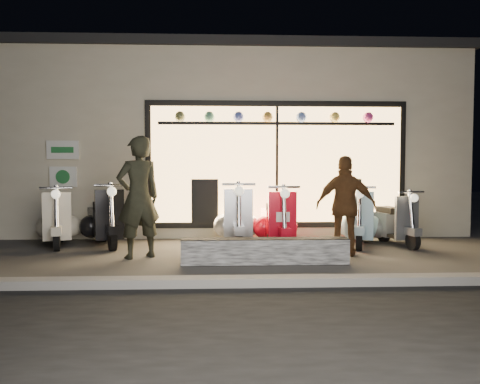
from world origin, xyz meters
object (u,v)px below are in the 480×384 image
object	(u,v)px
graffiti_barrier	(265,251)
scooter_silver	(237,220)
woman	(346,206)
scooter_red	(277,222)
man	(138,197)

from	to	relation	value
graffiti_barrier	scooter_silver	world-z (taller)	scooter_silver
graffiti_barrier	woman	distance (m)	1.69
graffiti_barrier	scooter_red	xyz separation A→B (m)	(0.39, 1.72, 0.25)
scooter_red	scooter_silver	bearing A→B (deg)	164.48
scooter_silver	woman	world-z (taller)	woman
scooter_silver	scooter_red	xyz separation A→B (m)	(0.76, -0.17, -0.02)
graffiti_barrier	woman	size ratio (longest dim) A/B	1.52
scooter_silver	scooter_red	distance (m)	0.78
scooter_silver	man	size ratio (longest dim) A/B	0.81
man	scooter_red	bearing A→B (deg)	174.83
scooter_silver	man	world-z (taller)	man
graffiti_barrier	man	xyz separation A→B (m)	(-2.03, 0.58, 0.80)
scooter_silver	man	bearing A→B (deg)	-142.31
scooter_silver	scooter_red	world-z (taller)	scooter_silver
graffiti_barrier	scooter_silver	size ratio (longest dim) A/B	1.58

